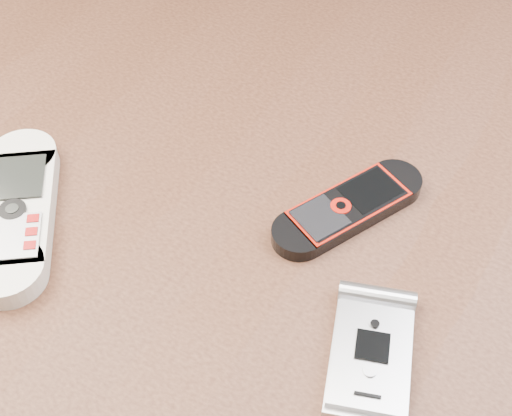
% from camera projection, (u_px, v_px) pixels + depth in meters
% --- Properties ---
extents(table, '(1.20, 0.80, 0.75)m').
position_uv_depth(table, '(251.00, 295.00, 0.60)').
color(table, black).
rests_on(table, ground).
extents(nokia_white, '(0.14, 0.16, 0.02)m').
position_uv_depth(nokia_white, '(16.00, 211.00, 0.51)').
color(nokia_white, silver).
rests_on(nokia_white, table).
extents(nokia_black_red, '(0.09, 0.13, 0.01)m').
position_uv_depth(nokia_black_red, '(349.00, 207.00, 0.52)').
color(nokia_black_red, black).
rests_on(nokia_black_red, table).
extents(motorola_razr, '(0.08, 0.11, 0.01)m').
position_uv_depth(motorola_razr, '(371.00, 355.00, 0.44)').
color(motorola_razr, silver).
rests_on(motorola_razr, table).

